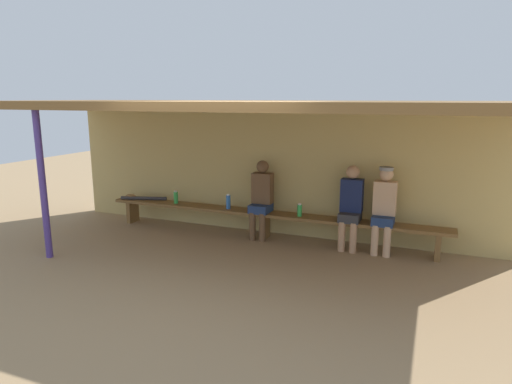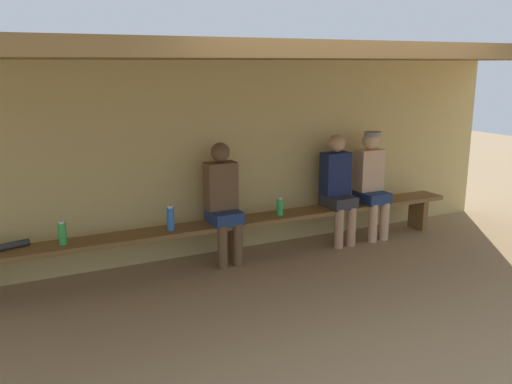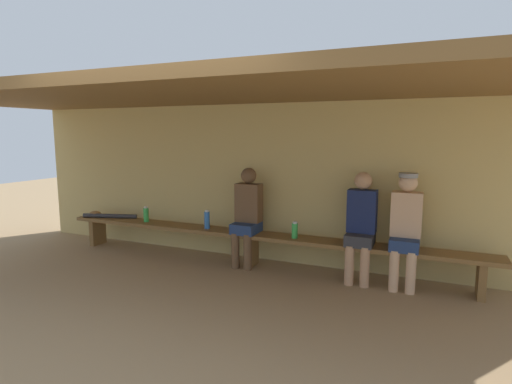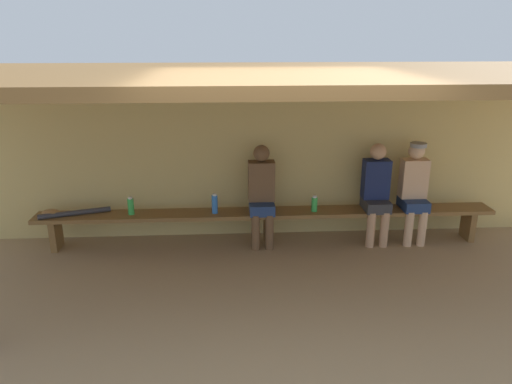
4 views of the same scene
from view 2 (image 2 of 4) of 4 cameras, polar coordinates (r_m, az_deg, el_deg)
name	(u,v)px [view 2 (image 2 of 4)]	position (r m, az deg, el deg)	size (l,w,h in m)	color
ground_plane	(301,316)	(4.93, 4.73, -12.82)	(24.00, 24.00, 0.00)	#9E7F59
back_wall	(213,158)	(6.31, -4.50, 3.55)	(8.00, 0.20, 2.20)	tan
dugout_roof	(265,53)	(5.03, 0.99, 14.38)	(8.00, 2.80, 0.12)	brown
bench	(230,228)	(6.07, -2.78, -3.74)	(6.00, 0.36, 0.46)	brown
player_with_sunglasses	(223,198)	(5.95, -3.47, -0.67)	(0.34, 0.42, 1.34)	navy
player_leftmost	(371,180)	(6.97, 11.98, 1.27)	(0.34, 0.42, 1.34)	navy
player_in_blue	(338,185)	(6.67, 8.55, 0.74)	(0.34, 0.42, 1.34)	#333338
water_bottle_green	(170,218)	(5.77, -8.95, -2.75)	(0.08, 0.08, 0.26)	blue
water_bottle_orange	(280,207)	(6.25, 2.50, -1.56)	(0.08, 0.08, 0.21)	green
water_bottle_clear	(62,233)	(5.58, -19.60, -4.10)	(0.08, 0.08, 0.23)	green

